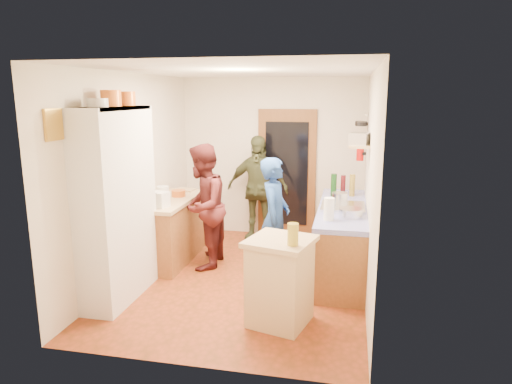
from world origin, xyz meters
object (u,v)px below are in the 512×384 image
(person_left, at_px, (206,206))
(person_back, at_px, (258,189))
(island_base, at_px, (280,284))
(person_hob, at_px, (277,219))
(right_counter_base, at_px, (342,241))
(hutch_body, at_px, (117,205))

(person_left, distance_m, person_back, 1.34)
(person_left, xyz_separation_m, person_back, (0.47, 1.26, 0.01))
(island_base, xyz_separation_m, person_hob, (-0.23, 1.19, 0.35))
(right_counter_base, height_order, person_back, person_back)
(island_base, relative_size, person_back, 0.50)
(person_hob, bearing_deg, person_back, 21.49)
(person_back, bearing_deg, island_base, -68.97)
(right_counter_base, bearing_deg, island_base, -110.52)
(person_hob, distance_m, person_left, 1.04)
(right_counter_base, height_order, island_base, island_base)
(island_base, relative_size, person_hob, 0.55)
(hutch_body, height_order, person_hob, hutch_body)
(hutch_body, bearing_deg, person_hob, 28.82)
(island_base, xyz_separation_m, person_left, (-1.24, 1.41, 0.42))
(right_counter_base, height_order, person_hob, person_hob)
(hutch_body, relative_size, person_back, 1.29)
(hutch_body, height_order, person_back, hutch_body)
(hutch_body, xyz_separation_m, island_base, (1.92, -0.26, -0.67))
(island_base, distance_m, person_hob, 1.26)
(right_counter_base, relative_size, person_left, 1.30)
(person_hob, relative_size, person_back, 0.92)
(right_counter_base, bearing_deg, hutch_body, -152.53)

